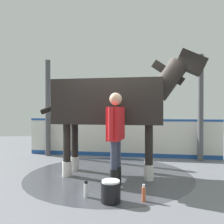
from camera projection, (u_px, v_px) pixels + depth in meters
The scene contains 10 objects.
ground_plane at pixel (116, 176), 5.05m from camera, with size 16.00×16.00×0.02m, color slate.
wet_patch at pixel (109, 175), 5.15m from camera, with size 3.60×3.60×0.00m, color #42444C.
barrier_wall at pixel (121, 139), 7.14m from camera, with size 5.64×1.68×1.14m.
roof_post_near at pixel (200, 108), 6.52m from camera, with size 0.16×0.16×2.96m, color #4C4C51.
roof_post_far at pixel (48, 108), 7.28m from camera, with size 0.16×0.16×2.96m, color #4C4C51.
horse at pixel (114, 104), 5.11m from camera, with size 3.55×1.53×2.68m.
handler at pixel (116, 132), 4.35m from camera, with size 0.40×0.64×1.74m.
wash_bucket at pixel (111, 191), 3.62m from camera, with size 0.30×0.30×0.34m.
bottle_shampoo at pixel (86, 190), 3.82m from camera, with size 0.07×0.07×0.27m.
bottle_spray at pixel (144, 194), 3.64m from camera, with size 0.06×0.06×0.27m.
Camera 1 is at (-0.63, -4.99, 1.43)m, focal length 37.65 mm.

